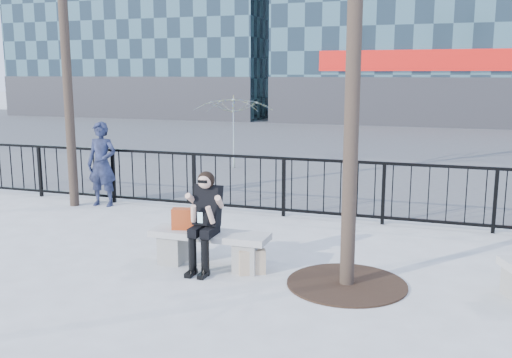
% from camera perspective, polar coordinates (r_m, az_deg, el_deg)
% --- Properties ---
extents(ground, '(120.00, 120.00, 0.00)m').
position_cam_1_polar(ground, '(7.94, -4.63, -8.67)').
color(ground, '#A1A09C').
rests_on(ground, ground).
extents(street_surface, '(60.00, 23.00, 0.01)m').
position_cam_1_polar(street_surface, '(22.24, 10.73, 3.65)').
color(street_surface, '#474747').
rests_on(street_surface, ground).
extents(railing, '(14.00, 0.06, 1.10)m').
position_cam_1_polar(railing, '(10.52, 1.74, -0.71)').
color(railing, black).
rests_on(railing, ground).
extents(tree_grate, '(1.50, 1.50, 0.02)m').
position_cam_1_polar(tree_grate, '(7.34, 9.05, -10.30)').
color(tree_grate, black).
rests_on(tree_grate, ground).
extents(bench_main, '(1.65, 0.46, 0.49)m').
position_cam_1_polar(bench_main, '(7.85, -4.66, -6.60)').
color(bench_main, gray).
rests_on(bench_main, ground).
extents(seated_woman, '(0.50, 0.64, 1.34)m').
position_cam_1_polar(seated_woman, '(7.60, -5.18, -4.27)').
color(seated_woman, black).
rests_on(seated_woman, ground).
extents(handbag, '(0.38, 0.25, 0.29)m').
position_cam_1_polar(handbag, '(7.92, -7.13, -3.97)').
color(handbag, '#AD3B15').
rests_on(handbag, bench_main).
extents(shopping_bag, '(0.37, 0.28, 0.33)m').
position_cam_1_polar(shopping_bag, '(7.56, -0.40, -8.31)').
color(shopping_bag, beige).
rests_on(shopping_bag, ground).
extents(standing_man, '(0.64, 0.45, 1.67)m').
position_cam_1_polar(standing_man, '(11.66, -15.15, 1.44)').
color(standing_man, black).
rests_on(standing_man, ground).
extents(vendor_umbrella, '(2.93, 2.95, 2.02)m').
position_cam_1_polar(vendor_umbrella, '(15.71, -2.24, 4.71)').
color(vendor_umbrella, yellow).
rests_on(vendor_umbrella, ground).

